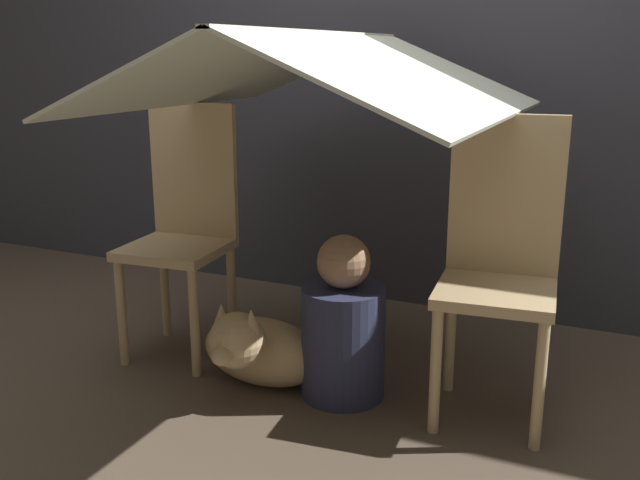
# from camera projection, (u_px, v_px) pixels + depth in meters

# --- Properties ---
(ground_plane) EXTENTS (8.80, 8.80, 0.00)m
(ground_plane) POSITION_uv_depth(u_px,v_px,m) (304.00, 398.00, 2.53)
(ground_plane) COLOR brown
(wall_back) EXTENTS (7.00, 0.05, 2.50)m
(wall_back) POSITION_uv_depth(u_px,v_px,m) (411.00, 37.00, 3.20)
(wall_back) COLOR #3D3D47
(wall_back) RESTS_ON ground_plane
(chair_left) EXTENTS (0.40, 0.40, 1.00)m
(chair_left) POSITION_uv_depth(u_px,v_px,m) (184.00, 222.00, 2.83)
(chair_left) COLOR #D1B27F
(chair_left) RESTS_ON ground_plane
(chair_right) EXTENTS (0.41, 0.41, 1.00)m
(chair_right) POSITION_uv_depth(u_px,v_px,m) (500.00, 259.00, 2.33)
(chair_right) COLOR #D1B27F
(chair_right) RESTS_ON ground_plane
(sheet_canopy) EXTENTS (1.25, 1.38, 0.27)m
(sheet_canopy) POSITION_uv_depth(u_px,v_px,m) (320.00, 71.00, 2.36)
(sheet_canopy) COLOR silver
(person_front) EXTENTS (0.29, 0.29, 0.59)m
(person_front) POSITION_uv_depth(u_px,v_px,m) (343.00, 330.00, 2.49)
(person_front) COLOR #2D3351
(person_front) RESTS_ON ground_plane
(dog) EXTENTS (0.48, 0.43, 0.36)m
(dog) POSITION_uv_depth(u_px,v_px,m) (257.00, 349.00, 2.56)
(dog) COLOR tan
(dog) RESTS_ON ground_plane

